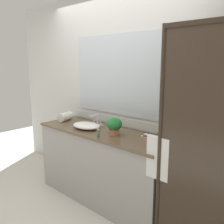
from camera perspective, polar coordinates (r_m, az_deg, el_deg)
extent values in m
plane|color=silver|center=(3.31, -2.04, -19.57)|extent=(8.00, 8.00, 0.00)
cube|color=silver|center=(3.12, 2.22, 3.99)|extent=(4.40, 0.05, 2.60)
cube|color=silver|center=(3.16, 1.83, -2.28)|extent=(1.80, 0.01, 0.11)
cube|color=silver|center=(3.07, 1.88, 8.57)|extent=(1.52, 0.01, 1.00)
cube|color=#9E9993|center=(3.11, -1.97, -12.62)|extent=(1.80, 0.56, 0.87)
cube|color=brown|center=(2.95, -2.17, -4.67)|extent=(1.80, 0.58, 0.03)
cylinder|color=#2D2319|center=(2.16, 11.11, -7.78)|extent=(0.04, 0.04, 2.00)
cube|color=#382B21|center=(1.96, 23.88, -10.49)|extent=(0.96, 0.01, 1.96)
cube|color=#382B21|center=(2.39, 14.67, -6.00)|extent=(0.01, 0.57, 1.96)
cylinder|color=#2D2319|center=(2.16, 10.85, -6.23)|extent=(0.32, 0.02, 0.02)
cube|color=white|center=(2.21, 10.68, -10.50)|extent=(0.22, 0.04, 0.39)
ellipsoid|color=white|center=(3.06, -6.01, -3.15)|extent=(0.39, 0.28, 0.07)
cube|color=silver|center=(3.19, -3.43, -2.99)|extent=(0.17, 0.04, 0.02)
cylinder|color=silver|center=(3.18, -3.44, -1.77)|extent=(0.02, 0.02, 0.12)
cylinder|color=silver|center=(3.12, -4.30, -0.87)|extent=(0.02, 0.13, 0.02)
cylinder|color=silver|center=(3.23, -4.18, -2.31)|extent=(0.02, 0.02, 0.04)
cylinder|color=silver|center=(3.15, -2.67, -2.66)|extent=(0.02, 0.02, 0.04)
cylinder|color=#B77A51|center=(2.77, 0.54, -4.69)|extent=(0.11, 0.11, 0.07)
ellipsoid|color=#217330|center=(2.75, 0.55, -2.82)|extent=(0.18, 0.18, 0.14)
cube|color=silver|center=(2.73, 8.05, -5.62)|extent=(0.10, 0.07, 0.01)
ellipsoid|color=beige|center=(2.73, 8.06, -5.26)|extent=(0.07, 0.04, 0.02)
cylinder|color=white|center=(2.58, 10.64, -6.04)|extent=(0.02, 0.02, 0.07)
cylinder|color=black|center=(2.56, 10.68, -5.08)|extent=(0.02, 0.02, 0.02)
cylinder|color=#4C7056|center=(2.70, -3.22, -4.98)|extent=(0.03, 0.03, 0.08)
cylinder|color=#B7B2A8|center=(2.69, -3.23, -4.04)|extent=(0.03, 0.03, 0.01)
cylinder|color=white|center=(3.51, -10.79, -1.06)|extent=(0.17, 0.24, 0.12)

